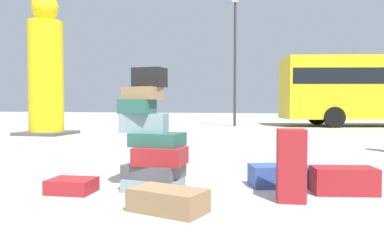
# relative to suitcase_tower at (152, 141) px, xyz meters

# --- Properties ---
(ground_plane) EXTENTS (80.00, 80.00, 0.00)m
(ground_plane) POSITION_rel_suitcase_tower_xyz_m (-0.25, -0.62, -0.57)
(ground_plane) COLOR #ADA89E
(suitcase_tower) EXTENTS (0.86, 0.67, 1.47)m
(suitcase_tower) POSITION_rel_suitcase_tower_xyz_m (0.00, 0.00, 0.00)
(suitcase_tower) COLOR gray
(suitcase_tower) RESTS_ON ground
(suitcase_navy_white_trunk) EXTENTS (0.81, 0.62, 0.27)m
(suitcase_navy_white_trunk) POSITION_rel_suitcase_tower_xyz_m (1.50, 0.51, -0.44)
(suitcase_navy_white_trunk) COLOR #334F99
(suitcase_navy_white_trunk) RESTS_ON ground
(suitcase_maroon_upright_blue) EXTENTS (0.53, 0.43, 0.16)m
(suitcase_maroon_upright_blue) POSITION_rel_suitcase_tower_xyz_m (-0.81, -0.46, -0.49)
(suitcase_maroon_upright_blue) COLOR maroon
(suitcase_maroon_upright_blue) RESTS_ON ground
(suitcase_tan_foreground_far) EXTENTS (0.76, 0.54, 0.23)m
(suitcase_tan_foreground_far) POSITION_rel_suitcase_tower_xyz_m (-0.82, 2.22, -0.46)
(suitcase_tan_foreground_far) COLOR #B28C33
(suitcase_tan_foreground_far) RESTS_ON ground
(suitcase_charcoal_behind_tower) EXTENTS (0.69, 0.57, 0.32)m
(suitcase_charcoal_behind_tower) POSITION_rel_suitcase_tower_xyz_m (-0.18, 0.75, -0.41)
(suitcase_charcoal_behind_tower) COLOR #4C4C51
(suitcase_charcoal_behind_tower) RESTS_ON ground
(suitcase_maroon_left_side) EXTENTS (0.75, 0.48, 0.30)m
(suitcase_maroon_left_side) POSITION_rel_suitcase_tower_xyz_m (2.22, 0.27, -0.42)
(suitcase_maroon_left_side) COLOR maroon
(suitcase_maroon_left_side) RESTS_ON ground
(suitcase_brown_foreground_near) EXTENTS (0.80, 0.58, 0.22)m
(suitcase_brown_foreground_near) POSITION_rel_suitcase_tower_xyz_m (0.51, -0.94, -0.46)
(suitcase_brown_foreground_near) COLOR olive
(suitcase_brown_foreground_near) RESTS_ON ground
(suitcase_maroon_right_side) EXTENTS (0.32, 0.34, 0.76)m
(suitcase_maroon_right_side) POSITION_rel_suitcase_tower_xyz_m (1.63, -0.22, -0.19)
(suitcase_maroon_right_side) COLOR maroon
(suitcase_maroon_right_side) RESTS_ON ground
(person_tourist_with_camera) EXTENTS (0.30, 0.30, 1.56)m
(person_tourist_with_camera) POSITION_rel_suitcase_tower_xyz_m (-2.26, 5.55, 0.36)
(person_tourist_with_camera) COLOR black
(person_tourist_with_camera) RESTS_ON ground
(yellow_dummy_statue) EXTENTS (1.59, 1.59, 4.66)m
(yellow_dummy_statue) POSITION_rel_suitcase_tower_xyz_m (-6.33, 7.02, 1.51)
(yellow_dummy_statue) COLOR yellow
(yellow_dummy_statue) RESTS_ON ground
(lamp_post) EXTENTS (0.36, 0.36, 6.01)m
(lamp_post) POSITION_rel_suitcase_tower_xyz_m (-0.90, 13.49, 3.36)
(lamp_post) COLOR #333338
(lamp_post) RESTS_ON ground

